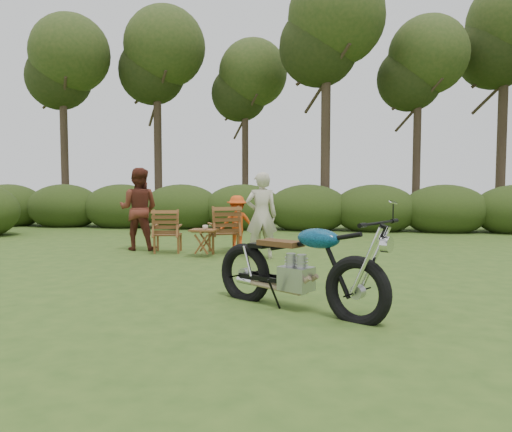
# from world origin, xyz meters

# --- Properties ---
(ground) EXTENTS (80.00, 80.00, 0.00)m
(ground) POSITION_xyz_m (0.00, 0.00, 0.00)
(ground) COLOR #304F1A
(ground) RESTS_ON ground
(tree_line) EXTENTS (22.52, 11.62, 8.14)m
(tree_line) POSITION_xyz_m (0.50, 9.74, 3.81)
(tree_line) COLOR #38291F
(tree_line) RESTS_ON ground
(motorcycle) EXTENTS (2.34, 1.89, 1.27)m
(motorcycle) POSITION_xyz_m (0.34, -0.54, 0.00)
(motorcycle) COLOR #0C69A2
(motorcycle) RESTS_ON ground
(lawn_chair_right) EXTENTS (0.87, 0.87, 0.96)m
(lawn_chair_right) POSITION_xyz_m (-1.49, 3.85, 0.00)
(lawn_chair_right) COLOR brown
(lawn_chair_right) RESTS_ON ground
(lawn_chair_left) EXTENTS (0.72, 0.72, 0.90)m
(lawn_chair_left) POSITION_xyz_m (-2.64, 3.68, 0.00)
(lawn_chair_left) COLOR brown
(lawn_chair_left) RESTS_ON ground
(side_table) EXTENTS (0.54, 0.46, 0.54)m
(side_table) POSITION_xyz_m (-1.75, 3.23, 0.27)
(side_table) COLOR brown
(side_table) RESTS_ON ground
(cup) EXTENTS (0.14, 0.14, 0.09)m
(cup) POSITION_xyz_m (-1.72, 3.21, 0.58)
(cup) COLOR #F0DDC6
(cup) RESTS_ON side_table
(adult_a) EXTENTS (0.69, 0.54, 1.65)m
(adult_a) POSITION_xyz_m (-0.60, 3.16, 0.00)
(adult_a) COLOR beige
(adult_a) RESTS_ON ground
(adult_b) EXTENTS (0.90, 0.72, 1.77)m
(adult_b) POSITION_xyz_m (-3.38, 3.96, 0.00)
(adult_b) COLOR #5A2519
(adult_b) RESTS_ON ground
(child) EXTENTS (0.86, 0.66, 1.18)m
(child) POSITION_xyz_m (-1.27, 4.20, 0.00)
(child) COLOR #D94814
(child) RESTS_ON ground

